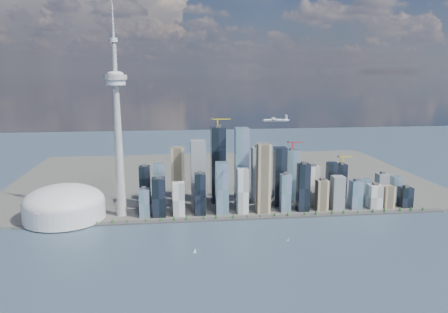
{
  "coord_description": "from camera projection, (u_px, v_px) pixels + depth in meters",
  "views": [
    {
      "loc": [
        -167.48,
        -795.44,
        368.08
      ],
      "look_at": [
        -38.8,
        260.0,
        161.26
      ],
      "focal_mm": 35.0,
      "sensor_mm": 36.0,
      "label": 1
    }
  ],
  "objects": [
    {
      "name": "dome_stadium",
      "position": [
        64.0,
        205.0,
        1097.76
      ],
      "size": [
        200.0,
        200.0,
        86.0
      ],
      "color": "silver",
      "rests_on": "land"
    },
    {
      "name": "ground",
      "position": [
        259.0,
        261.0,
        865.25
      ],
      "size": [
        4000.0,
        4000.0,
        0.0
      ],
      "primitive_type": "plane",
      "color": "#314757",
      "rests_on": "ground"
    },
    {
      "name": "sailboat_west",
      "position": [
        195.0,
        251.0,
        902.66
      ],
      "size": [
        7.03,
        3.58,
        9.8
      ],
      "rotation": [
        0.0,
        0.0,
        0.3
      ],
      "color": "white",
      "rests_on": "ground"
    },
    {
      "name": "sailboat_east",
      "position": [
        288.0,
        240.0,
        965.33
      ],
      "size": [
        6.93,
        4.11,
        9.85
      ],
      "rotation": [
        0.0,
        0.0,
        -0.39
      ],
      "color": "white",
      "rests_on": "ground"
    },
    {
      "name": "seawall",
      "position": [
        240.0,
        218.0,
        1108.46
      ],
      "size": [
        1100.0,
        22.0,
        4.0
      ],
      "primitive_type": "cube",
      "color": "#383838",
      "rests_on": "ground"
    },
    {
      "name": "needle_tower",
      "position": [
        118.0,
        126.0,
        1086.64
      ],
      "size": [
        56.0,
        56.0,
        550.5
      ],
      "color": "#979792",
      "rests_on": "land"
    },
    {
      "name": "airplane",
      "position": [
        276.0,
        120.0,
        994.4
      ],
      "size": [
        63.85,
        56.6,
        15.56
      ],
      "rotation": [
        0.0,
        0.0,
        -0.13
      ],
      "color": "silver",
      "rests_on": "ground"
    },
    {
      "name": "skyscraper_cluster",
      "position": [
        256.0,
        182.0,
        1186.32
      ],
      "size": [
        736.0,
        142.0,
        240.85
      ],
      "color": "black",
      "rests_on": "land"
    },
    {
      "name": "shoreline_trees",
      "position": [
        240.0,
        216.0,
        1107.17
      ],
      "size": [
        960.53,
        7.2,
        8.8
      ],
      "color": "#3F2D1E",
      "rests_on": "seawall"
    },
    {
      "name": "land",
      "position": [
        220.0,
        177.0,
        1547.03
      ],
      "size": [
        1400.0,
        900.0,
        3.0
      ],
      "primitive_type": "cube",
      "color": "#4C4C47",
      "rests_on": "ground"
    }
  ]
}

